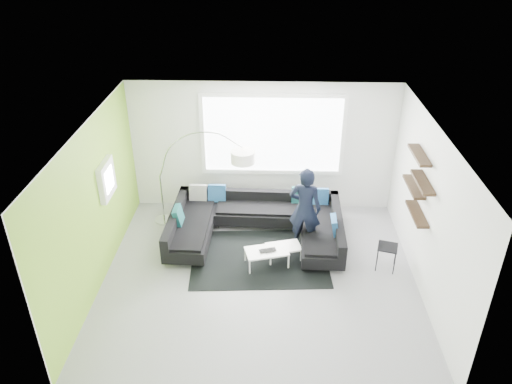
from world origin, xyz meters
TOP-DOWN VIEW (x-y plane):
  - ground at (0.00, 0.00)m, footprint 5.50×5.50m
  - room_shell at (0.04, 0.21)m, footprint 5.54×5.04m
  - sectional_sofa at (-0.10, 1.14)m, footprint 3.37×2.14m
  - rug at (-0.01, 0.55)m, footprint 2.62×1.97m
  - coffee_table at (0.28, 0.46)m, footprint 1.09×0.80m
  - arc_lamp at (-2.05, 1.78)m, footprint 2.13×1.32m
  - side_table at (2.29, 0.34)m, footprint 0.42×0.42m
  - person at (0.83, 1.00)m, footprint 0.78×0.67m
  - laptop at (0.15, 0.30)m, footprint 0.41×0.36m

SIDE VIEW (x-z plane):
  - ground at x=0.00m, z-range 0.00..0.00m
  - rug at x=-0.01m, z-range 0.00..0.01m
  - coffee_table at x=0.28m, z-range 0.00..0.32m
  - side_table at x=2.29m, z-range 0.00..0.47m
  - sectional_sofa at x=-0.10m, z-range -0.04..0.67m
  - laptop at x=0.15m, z-range 0.32..0.35m
  - person at x=0.83m, z-range 0.00..1.67m
  - arc_lamp at x=-2.05m, z-range 0.00..2.11m
  - room_shell at x=0.04m, z-range 0.40..3.22m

